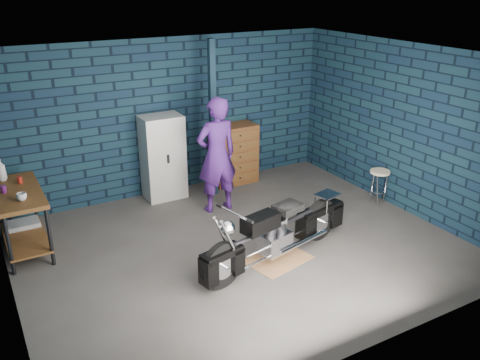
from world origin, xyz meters
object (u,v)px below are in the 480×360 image
object	(u,v)px
person	(217,155)
storage_bin	(24,230)
tool_chest	(234,154)
workbench	(23,220)
locker	(163,157)
motorcycle	(278,228)
shop_stool	(378,187)

from	to	relation	value
person	storage_bin	size ratio (longest dim) A/B	4.22
tool_chest	workbench	bearing A→B (deg)	-168.53
person	locker	distance (m)	1.10
person	tool_chest	xyz separation A→B (m)	(0.81, 0.91, -0.40)
storage_bin	locker	world-z (taller)	locker
person	tool_chest	world-z (taller)	person
storage_bin	tool_chest	world-z (taller)	tool_chest
workbench	motorcycle	bearing A→B (deg)	-33.78
motorcycle	shop_stool	world-z (taller)	motorcycle
workbench	locker	size ratio (longest dim) A/B	0.95
motorcycle	person	bearing A→B (deg)	76.86
locker	shop_stool	bearing A→B (deg)	-33.93
motorcycle	shop_stool	size ratio (longest dim) A/B	3.66
motorcycle	tool_chest	xyz separation A→B (m)	(0.83, 2.75, 0.07)
person	shop_stool	xyz separation A→B (m)	(2.48, -1.14, -0.65)
shop_stool	locker	bearing A→B (deg)	146.07
person	locker	xyz separation A→B (m)	(-0.57, 0.91, -0.22)
storage_bin	tool_chest	xyz separation A→B (m)	(3.78, 0.44, 0.41)
storage_bin	shop_stool	world-z (taller)	shop_stool
workbench	motorcycle	size ratio (longest dim) A/B	0.63
motorcycle	storage_bin	bearing A→B (deg)	129.16
person	shop_stool	bearing A→B (deg)	154.60
person	storage_bin	bearing A→B (deg)	-9.68
storage_bin	shop_stool	distance (m)	5.68
motorcycle	locker	size ratio (longest dim) A/B	1.51
locker	tool_chest	bearing A→B (deg)	0.00
storage_bin	shop_stool	size ratio (longest dim) A/B	0.75
storage_bin	tool_chest	distance (m)	3.82
shop_stool	person	bearing A→B (deg)	155.24
tool_chest	storage_bin	bearing A→B (deg)	-173.35
locker	person	bearing A→B (deg)	-57.74
workbench	tool_chest	xyz separation A→B (m)	(3.80, 0.77, 0.10)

